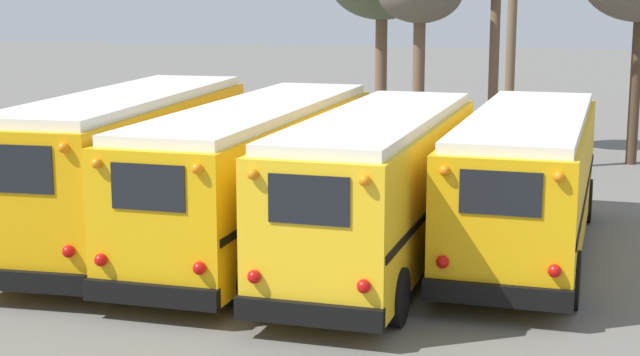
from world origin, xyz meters
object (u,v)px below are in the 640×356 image
Objects in this scene: school_bus_0 at (129,163)px; utility_pole at (512,23)px; school_bus_1 at (258,170)px; school_bus_3 at (526,178)px; school_bus_2 at (379,185)px.

utility_pole is at bearing 55.73° from school_bus_0.
school_bus_1 is 1.10× the size of school_bus_3.
school_bus_0 is 8.48m from school_bus_3.
school_bus_0 reaches higher than school_bus_2.
school_bus_3 is at bearing 7.62° from school_bus_0.
school_bus_0 is 2.83m from school_bus_1.
utility_pole reaches higher than school_bus_0.
school_bus_1 is 1.13× the size of school_bus_2.
school_bus_1 is at bearing 7.51° from school_bus_0.
school_bus_3 is at bearing 7.68° from school_bus_1.
school_bus_1 is at bearing 161.16° from school_bus_2.
school_bus_2 is 1.09× the size of utility_pole.
school_bus_3 is 1.11× the size of utility_pole.
school_bus_0 reaches higher than school_bus_1.
school_bus_1 is (2.80, 0.37, -0.11)m from school_bus_0.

